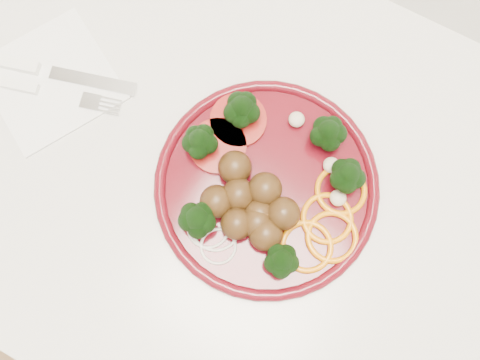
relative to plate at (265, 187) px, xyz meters
The scene contains 5 objects.
counter 0.50m from the plate, ahead, with size 2.40×0.60×0.90m.
plate is the anchor object (origin of this frame).
napkin 0.30m from the plate, behind, with size 0.15×0.15×0.00m, color white.
knife 0.32m from the plate, behind, with size 0.20×0.07×0.01m.
fork 0.32m from the plate, behind, with size 0.18×0.06×0.01m.
Camera 1 is at (-0.14, 1.57, 1.52)m, focal length 40.00 mm.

